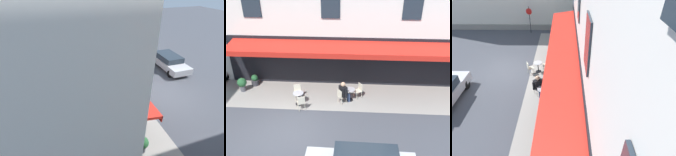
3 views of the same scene
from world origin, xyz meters
The scene contains 15 objects.
ground_plane centered at (0.00, 0.00, 0.00)m, with size 70.00×70.00×0.00m, color #42444C.
sidewalk_cafe_terrace centered at (-3.25, -3.40, 0.00)m, with size 20.50×3.20×0.01m, color gray.
back_alley_steps centered at (6.60, -4.59, 0.24)m, with size 2.40×1.75×0.60m.
cafe_table_near_entrance centered at (-2.93, -2.96, 0.49)m, with size 0.60×0.60×0.75m.
cafe_chair_cream_facing_street centered at (-2.43, -2.58, 0.55)m, with size 0.56×0.56×0.91m.
cafe_chair_cream_corner_left centered at (-3.46, -3.31, 0.55)m, with size 0.55×0.55×0.91m.
cafe_table_streetside centered at (-0.01, -2.36, 0.49)m, with size 0.60×0.60×0.75m.
cafe_chair_cream_by_window centered at (-0.28, -1.79, 0.55)m, with size 0.53×0.53×0.91m.
cafe_chair_cream_kerbside centered at (0.17, -2.96, 0.55)m, with size 0.50×0.50×0.91m.
seated_companion_in_black centered at (-2.60, -2.71, 0.72)m, with size 0.68×0.67×1.36m.
no_parking_sign centered at (7.17, -0.77, 1.79)m, with size 0.14×0.58×2.60m.
potted_plant_under_sign centered at (6.54, -4.09, 0.52)m, with size 0.55×0.55×0.95m.
potted_plant_by_steps centered at (3.81, -3.60, 0.53)m, with size 0.57×0.57×0.89m.
potted_plant_entrance_right centered at (5.71, -3.40, 0.50)m, with size 0.32×0.32×1.03m.
potted_plant_mid_terrace centered at (3.32, -4.38, 0.35)m, with size 0.47×0.47×0.74m.
Camera 3 is at (-11.77, -4.29, 7.79)m, focal length 31.40 mm.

